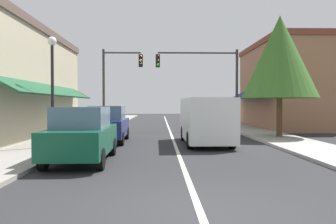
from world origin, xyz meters
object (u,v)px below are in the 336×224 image
parked_car_nearest_left (82,135)px  van_in_lane (205,119)px  parked_car_second_left (108,124)px  traffic_signal_left_corner (116,77)px  tree_right_near (280,57)px  street_lamp_left_near (52,73)px  traffic_signal_mast_arm (208,74)px

parked_car_nearest_left → van_in_lane: bearing=44.1°
parked_car_second_left → traffic_signal_left_corner: traffic_signal_left_corner is taller
traffic_signal_left_corner → tree_right_near: 11.69m
parked_car_second_left → van_in_lane: size_ratio=0.79×
parked_car_nearest_left → street_lamp_left_near: street_lamp_left_near is taller
van_in_lane → tree_right_near: (4.28, 2.26, 3.22)m
traffic_signal_left_corner → street_lamp_left_near: bearing=-96.2°
parked_car_nearest_left → tree_right_near: (8.87, 6.86, 3.49)m
traffic_signal_left_corner → street_lamp_left_near: 10.78m
traffic_signal_mast_arm → traffic_signal_left_corner: bearing=173.0°
parked_car_second_left → van_in_lane: bearing=-11.3°
van_in_lane → traffic_signal_mast_arm: (1.33, 8.13, 2.83)m
traffic_signal_left_corner → tree_right_near: bearing=-34.9°
van_in_lane → street_lamp_left_near: 6.96m
parked_car_nearest_left → traffic_signal_mast_arm: 14.38m
van_in_lane → traffic_signal_mast_arm: 8.71m
van_in_lane → street_lamp_left_near: bearing=-165.5°
street_lamp_left_near → parked_car_nearest_left: bearing=-56.9°
parked_car_second_left → traffic_signal_left_corner: bearing=93.9°
van_in_lane → parked_car_nearest_left: bearing=-135.6°
parked_car_second_left → tree_right_near: 9.68m
parked_car_nearest_left → traffic_signal_left_corner: size_ratio=0.70×
van_in_lane → traffic_signal_left_corner: traffic_signal_left_corner is taller
parked_car_second_left → street_lamp_left_near: (-1.81, -2.61, 2.22)m
street_lamp_left_near → traffic_signal_left_corner: bearing=83.8°
parked_car_second_left → traffic_signal_left_corner: 8.63m
parked_car_second_left → tree_right_near: tree_right_near is taller
parked_car_second_left → street_lamp_left_near: street_lamp_left_near is taller
parked_car_nearest_left → tree_right_near: size_ratio=0.63×
parked_car_second_left → tree_right_near: bearing=8.1°
traffic_signal_left_corner → tree_right_near: (9.57, -6.69, 0.53)m
van_in_lane → traffic_signal_mast_arm: traffic_signal_mast_arm is taller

